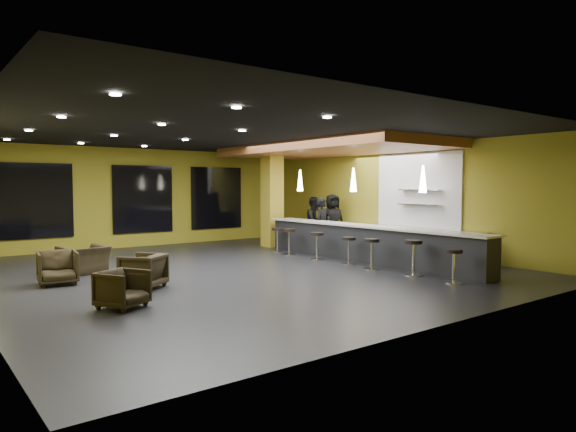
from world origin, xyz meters
TOP-DOWN VIEW (x-y plane):
  - floor at (0.00, 0.00)m, footprint 12.00×13.00m
  - ceiling at (0.00, 0.00)m, footprint 12.00×13.00m
  - wall_back at (0.00, 6.55)m, footprint 12.00×0.10m
  - wall_front at (0.00, -6.55)m, footprint 12.00×0.10m
  - wall_right at (6.05, 0.00)m, footprint 0.10×13.00m
  - wood_soffit at (4.00, 1.00)m, footprint 3.60×8.00m
  - window_left at (-3.50, 6.44)m, footprint 2.20×0.06m
  - window_center at (0.00, 6.44)m, footprint 2.20×0.06m
  - window_right at (3.00, 6.44)m, footprint 2.20×0.06m
  - tile_backsplash at (5.96, -1.00)m, footprint 0.06×3.20m
  - bar_counter at (3.65, -1.00)m, footprint 0.60×8.00m
  - bar_top at (3.65, -1.00)m, footprint 0.78×8.10m
  - prep_counter at (5.65, -0.50)m, footprint 0.70×6.00m
  - prep_top at (5.65, -0.50)m, footprint 0.72×6.00m
  - wall_shelf_lower at (5.82, -1.20)m, footprint 0.30×1.50m
  - wall_shelf_upper at (5.82, -1.20)m, footprint 0.30×1.50m
  - column at (3.65, 3.60)m, footprint 0.60×0.60m
  - pendant_0 at (3.65, -3.00)m, footprint 0.20×0.20m
  - pendant_1 at (3.65, -0.50)m, footprint 0.20×0.20m
  - pendant_2 at (3.65, 2.00)m, footprint 0.20×0.20m
  - staff_a at (4.15, 1.43)m, footprint 0.71×0.53m
  - staff_b at (4.75, 2.53)m, footprint 0.96×0.80m
  - staff_c at (5.25, 2.16)m, footprint 1.05×0.83m
  - armchair_a at (-3.87, -2.34)m, footprint 1.00×1.01m
  - armchair_b at (-2.90, -0.85)m, footprint 1.12×1.13m
  - armchair_c at (-4.25, 0.68)m, footprint 0.91×0.93m
  - armchair_d at (-3.38, 1.83)m, footprint 1.17×1.06m
  - bar_stool_0 at (2.80, -4.54)m, footprint 0.39×0.39m
  - bar_stool_1 at (2.89, -3.35)m, footprint 0.44×0.44m
  - bar_stool_2 at (2.73, -2.12)m, footprint 0.41×0.41m
  - bar_stool_3 at (2.88, -1.12)m, footprint 0.39×0.39m
  - bar_stool_4 at (2.74, 0.07)m, footprint 0.41×0.41m
  - bar_stool_5 at (2.74, 1.40)m, footprint 0.42×0.42m
  - bar_stool_6 at (2.95, 2.31)m, footprint 0.40×0.40m

SIDE VIEW (x-z plane):
  - floor at x=0.00m, z-range -0.10..0.00m
  - armchair_a at x=-3.87m, z-range 0.00..0.68m
  - armchair_d at x=-3.38m, z-range 0.00..0.68m
  - armchair_b at x=-2.90m, z-range 0.00..0.74m
  - armchair_c at x=-4.25m, z-range 0.00..0.75m
  - prep_counter at x=5.65m, z-range 0.00..0.86m
  - bar_stool_3 at x=2.88m, z-range 0.11..0.87m
  - bar_stool_0 at x=2.80m, z-range 0.11..0.87m
  - bar_counter at x=3.65m, z-range 0.00..1.00m
  - bar_stool_6 at x=2.95m, z-range 0.11..0.89m
  - bar_stool_2 at x=2.73m, z-range 0.11..0.92m
  - bar_stool_4 at x=2.74m, z-range 0.11..0.92m
  - bar_stool_5 at x=2.74m, z-range 0.12..0.95m
  - bar_stool_1 at x=2.89m, z-range 0.12..0.99m
  - prep_top at x=5.65m, z-range 0.87..0.90m
  - staff_a at x=4.15m, z-range 0.00..1.78m
  - staff_b at x=4.75m, z-range 0.00..1.79m
  - staff_c at x=5.25m, z-range 0.00..1.88m
  - bar_top at x=3.65m, z-range 1.00..1.05m
  - wall_shelf_lower at x=5.82m, z-range 1.59..1.61m
  - window_left at x=-3.50m, z-range 0.50..2.90m
  - window_center at x=0.00m, z-range 0.50..2.90m
  - window_right at x=3.00m, z-range 0.50..2.90m
  - wall_back at x=0.00m, z-range 0.00..3.50m
  - wall_front at x=0.00m, z-range 0.00..3.50m
  - wall_right at x=6.05m, z-range 0.00..3.50m
  - column at x=3.65m, z-range 0.00..3.50m
  - tile_backsplash at x=5.96m, z-range 0.80..3.20m
  - wall_shelf_upper at x=5.82m, z-range 2.03..2.06m
  - pendant_0 at x=3.65m, z-range 2.00..2.70m
  - pendant_1 at x=3.65m, z-range 2.00..2.70m
  - pendant_2 at x=3.65m, z-range 2.00..2.70m
  - wood_soffit at x=4.00m, z-range 3.22..3.50m
  - ceiling at x=0.00m, z-range 3.50..3.60m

